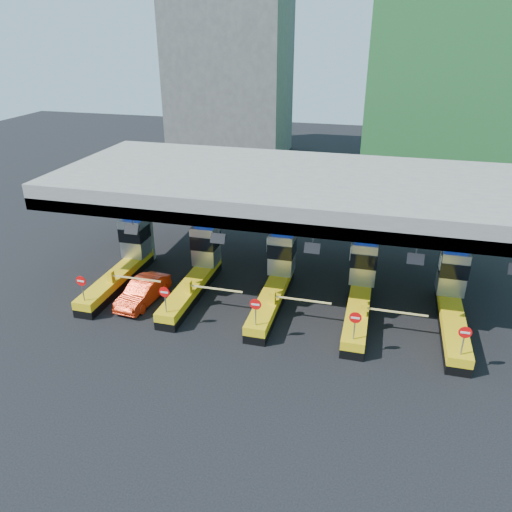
# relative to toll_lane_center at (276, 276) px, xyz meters

# --- Properties ---
(ground) EXTENTS (120.00, 120.00, 0.00)m
(ground) POSITION_rel_toll_lane_center_xyz_m (-0.00, -0.28, -1.40)
(ground) COLOR black
(ground) RESTS_ON ground
(toll_canopy) EXTENTS (28.00, 12.09, 7.00)m
(toll_canopy) POSITION_rel_toll_lane_center_xyz_m (-0.00, 2.59, 4.74)
(toll_canopy) COLOR slate
(toll_canopy) RESTS_ON ground
(toll_lane_far_left) EXTENTS (4.43, 8.00, 4.16)m
(toll_lane_far_left) POSITION_rel_toll_lane_center_xyz_m (-10.00, 0.00, 0.00)
(toll_lane_far_left) COLOR black
(toll_lane_far_left) RESTS_ON ground
(toll_lane_left) EXTENTS (4.43, 8.00, 4.16)m
(toll_lane_left) POSITION_rel_toll_lane_center_xyz_m (-5.00, 0.00, 0.00)
(toll_lane_left) COLOR black
(toll_lane_left) RESTS_ON ground
(toll_lane_center) EXTENTS (4.43, 8.00, 4.16)m
(toll_lane_center) POSITION_rel_toll_lane_center_xyz_m (0.00, 0.00, 0.00)
(toll_lane_center) COLOR black
(toll_lane_center) RESTS_ON ground
(toll_lane_right) EXTENTS (4.43, 8.00, 4.16)m
(toll_lane_right) POSITION_rel_toll_lane_center_xyz_m (5.00, 0.00, 0.00)
(toll_lane_right) COLOR black
(toll_lane_right) RESTS_ON ground
(toll_lane_far_right) EXTENTS (4.43, 8.00, 4.16)m
(toll_lane_far_right) POSITION_rel_toll_lane_center_xyz_m (10.00, 0.00, 0.00)
(toll_lane_far_right) COLOR black
(toll_lane_far_right) RESTS_ON ground
(bg_building_scaffold) EXTENTS (18.00, 12.00, 28.00)m
(bg_building_scaffold) POSITION_rel_toll_lane_center_xyz_m (12.00, 31.72, 12.60)
(bg_building_scaffold) COLOR #1E5926
(bg_building_scaffold) RESTS_ON ground
(bg_building_concrete) EXTENTS (14.00, 10.00, 18.00)m
(bg_building_concrete) POSITION_rel_toll_lane_center_xyz_m (-14.00, 35.72, 7.60)
(bg_building_concrete) COLOR #4C4C49
(bg_building_concrete) RESTS_ON ground
(red_car) EXTENTS (1.88, 4.37, 1.40)m
(red_car) POSITION_rel_toll_lane_center_xyz_m (-7.54, -2.62, -0.70)
(red_car) COLOR red
(red_car) RESTS_ON ground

